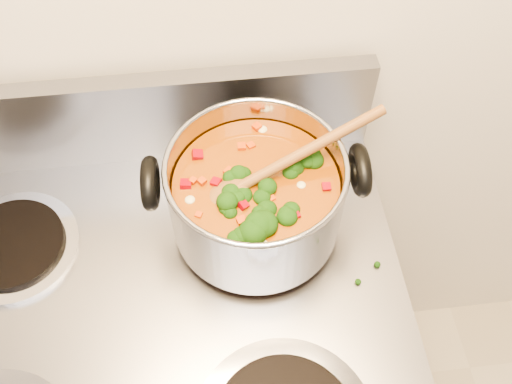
% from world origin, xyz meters
% --- Properties ---
extents(stockpot, '(0.30, 0.24, 0.15)m').
position_xyz_m(stockpot, '(0.12, 1.30, 1.00)').
color(stockpot, '#A6A6AE').
rests_on(stockpot, electric_range).
extents(wooden_spoon, '(0.26, 0.11, 0.09)m').
position_xyz_m(wooden_spoon, '(0.14, 1.31, 1.05)').
color(wooden_spoon, brown).
rests_on(wooden_spoon, stockpot).
extents(cooktop_crumbs, '(0.24, 0.25, 0.01)m').
position_xyz_m(cooktop_crumbs, '(0.13, 1.37, 0.92)').
color(cooktop_crumbs, black).
rests_on(cooktop_crumbs, electric_range).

